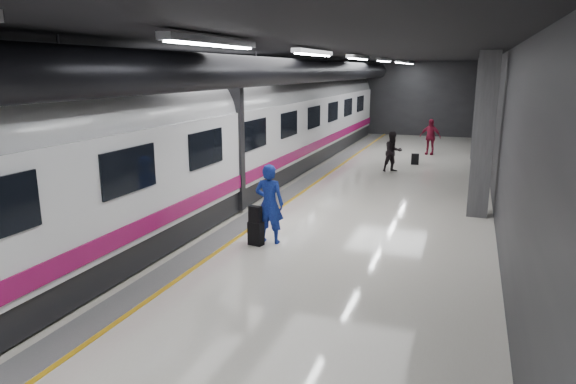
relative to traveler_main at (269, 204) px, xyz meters
The scene contains 9 objects.
ground 2.35m from the traveler_main, 87.62° to the left, with size 40.00×40.00×0.00m, color silver.
platform_hall 4.05m from the traveler_main, 93.63° to the left, with size 10.02×40.02×4.51m.
train 3.98m from the traveler_main, 145.79° to the left, with size 3.05×38.00×4.05m.
traveler_main is the anchor object (origin of this frame).
suitcase_main 0.76m from the traveler_main, 129.32° to the right, with size 0.34×0.22×0.56m, color black.
shoulder_bag 0.43m from the traveler_main, 127.34° to the right, with size 0.29×0.15×0.38m, color black.
traveler_far_a 9.87m from the traveler_main, 81.67° to the left, with size 0.78×0.61×1.61m, color black.
traveler_far_b 14.95m from the traveler_main, 80.47° to the left, with size 1.01×0.42×1.72m, color maroon.
suitcase_far 11.94m from the traveler_main, 79.77° to the left, with size 0.32×0.21×0.47m, color black.
Camera 1 is at (4.22, -12.92, 3.99)m, focal length 32.00 mm.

